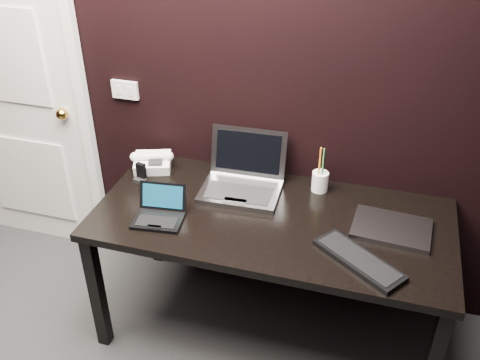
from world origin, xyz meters
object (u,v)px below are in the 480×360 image
(desk, at_px, (271,229))
(pen_cup, at_px, (320,181))
(closed_laptop, at_px, (391,228))
(desk_phone, at_px, (153,162))
(door, at_px, (11,89))
(netbook, at_px, (159,213))
(mobile_phone, at_px, (141,175))
(silver_laptop, at_px, (243,181))
(ext_keyboard, at_px, (359,260))

(desk, height_order, pen_cup, pen_cup)
(closed_laptop, distance_m, desk_phone, 1.29)
(door, distance_m, netbook, 1.30)
(desk_phone, relative_size, mobile_phone, 2.33)
(silver_laptop, height_order, desk_phone, silver_laptop)
(door, distance_m, closed_laptop, 2.24)
(desk_phone, distance_m, mobile_phone, 0.14)
(door, bearing_deg, silver_laptop, -7.39)
(netbook, xyz_separation_m, pen_cup, (0.69, 0.46, 0.03))
(silver_laptop, xyz_separation_m, ext_keyboard, (0.63, -0.40, -0.04))
(door, height_order, closed_laptop, door)
(pen_cup, bearing_deg, door, 177.35)
(silver_laptop, relative_size, pen_cup, 1.68)
(silver_laptop, bearing_deg, mobile_phone, -171.66)
(door, relative_size, silver_laptop, 5.22)
(ext_keyboard, bearing_deg, desk_phone, 158.29)
(desk_phone, bearing_deg, pen_cup, 2.89)
(desk_phone, relative_size, pen_cup, 0.99)
(netbook, bearing_deg, desk_phone, 118.05)
(door, distance_m, ext_keyboard, 2.18)
(desk, distance_m, ext_keyboard, 0.49)
(door, distance_m, pen_cup, 1.85)
(door, height_order, pen_cup, door)
(silver_laptop, distance_m, ext_keyboard, 0.75)
(netbook, distance_m, desk_phone, 0.47)
(silver_laptop, bearing_deg, desk, -43.05)
(door, xyz_separation_m, mobile_phone, (0.92, -0.27, -0.27))
(desk, xyz_separation_m, mobile_phone, (-0.73, 0.11, 0.12))
(closed_laptop, bearing_deg, ext_keyboard, -114.86)
(closed_laptop, relative_size, desk_phone, 1.51)
(netbook, height_order, silver_laptop, silver_laptop)
(desk, bearing_deg, door, 167.18)
(door, height_order, silver_laptop, door)
(netbook, height_order, desk_phone, netbook)
(desk_phone, bearing_deg, ext_keyboard, -21.71)
(closed_laptop, bearing_deg, silver_laptop, 169.48)
(desk, relative_size, desk_phone, 7.02)
(mobile_phone, bearing_deg, closed_laptop, -2.76)
(mobile_phone, relative_size, pen_cup, 0.42)
(silver_laptop, height_order, ext_keyboard, silver_laptop)
(pen_cup, bearing_deg, closed_laptop, -33.07)
(door, bearing_deg, ext_keyboard, -15.86)
(door, bearing_deg, desk_phone, -8.04)
(door, relative_size, desk, 1.26)
(closed_laptop, bearing_deg, pen_cup, 146.93)
(closed_laptop, bearing_deg, mobile_phone, 177.24)
(silver_laptop, xyz_separation_m, mobile_phone, (-0.53, -0.08, -0.01))
(desk_phone, bearing_deg, netbook, -61.95)
(mobile_phone, bearing_deg, netbook, -50.93)
(silver_laptop, distance_m, pen_cup, 0.39)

